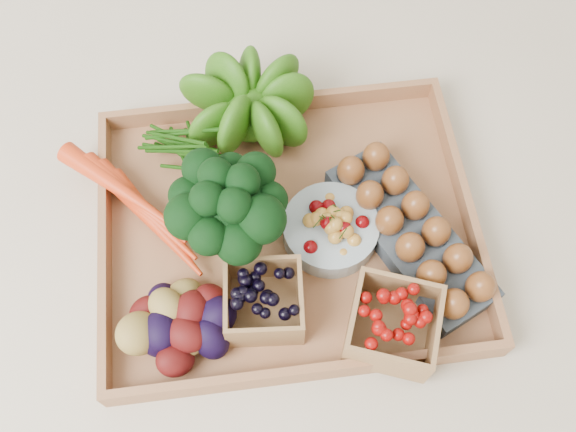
{
  "coord_description": "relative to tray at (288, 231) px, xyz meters",
  "views": [
    {
      "loc": [
        -0.05,
        -0.41,
        0.89
      ],
      "look_at": [
        0.0,
        0.0,
        0.06
      ],
      "focal_mm": 40.0,
      "sensor_mm": 36.0,
      "label": 1
    }
  ],
  "objects": [
    {
      "name": "tray",
      "position": [
        0.0,
        0.0,
        0.0
      ],
      "size": [
        0.55,
        0.45,
        0.01
      ],
      "primitive_type": "cube",
      "color": "#9F6942",
      "rests_on": "ground"
    },
    {
      "name": "punnet_blackberry",
      "position": [
        -0.05,
        -0.12,
        0.04
      ],
      "size": [
        0.11,
        0.11,
        0.07
      ],
      "primitive_type": "cube",
      "rotation": [
        0.0,
        0.0,
        -0.08
      ],
      "color": "black",
      "rests_on": "tray"
    },
    {
      "name": "potatoes",
      "position": [
        -0.17,
        -0.13,
        0.05
      ],
      "size": [
        0.15,
        0.15,
        0.09
      ],
      "primitive_type": null,
      "color": "#3B0909",
      "rests_on": "tray"
    },
    {
      "name": "egg_carton",
      "position": [
        0.17,
        -0.04,
        0.02
      ],
      "size": [
        0.22,
        0.31,
        0.03
      ],
      "primitive_type": "cube",
      "rotation": [
        0.0,
        0.0,
        0.43
      ],
      "color": "#3C444D",
      "rests_on": "tray"
    },
    {
      "name": "cherry_bowl",
      "position": [
        0.06,
        -0.02,
        0.03
      ],
      "size": [
        0.14,
        0.14,
        0.04
      ],
      "primitive_type": "cylinder",
      "color": "#8C9EA5",
      "rests_on": "tray"
    },
    {
      "name": "carrots",
      "position": [
        -0.22,
        0.06,
        0.03
      ],
      "size": [
        0.23,
        0.16,
        0.05
      ],
      "primitive_type": null,
      "color": "red",
      "rests_on": "tray"
    },
    {
      "name": "broccoli",
      "position": [
        -0.08,
        -0.01,
        0.07
      ],
      "size": [
        0.17,
        0.17,
        0.13
      ],
      "primitive_type": null,
      "color": "black",
      "rests_on": "tray"
    },
    {
      "name": "punnet_raspberry",
      "position": [
        0.12,
        -0.18,
        0.05
      ],
      "size": [
        0.15,
        0.15,
        0.08
      ],
      "primitive_type": "cube",
      "rotation": [
        0.0,
        0.0,
        -0.37
      ],
      "color": "#780705",
      "rests_on": "tray"
    },
    {
      "name": "lettuce",
      "position": [
        -0.03,
        0.19,
        0.08
      ],
      "size": [
        0.14,
        0.14,
        0.14
      ],
      "primitive_type": "sphere",
      "color": "#1C540D",
      "rests_on": "tray"
    },
    {
      "name": "ground",
      "position": [
        0.0,
        0.0,
        -0.01
      ],
      "size": [
        4.0,
        4.0,
        0.0
      ],
      "primitive_type": "plane",
      "color": "beige",
      "rests_on": "ground"
    }
  ]
}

